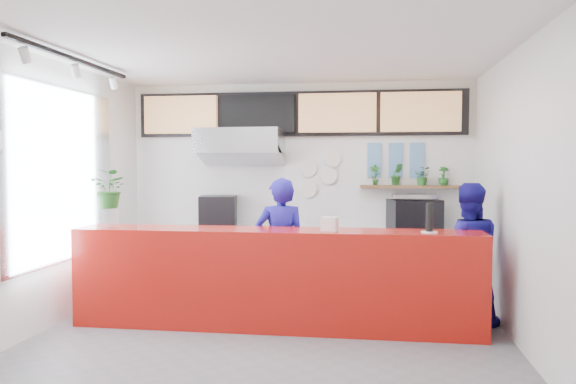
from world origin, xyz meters
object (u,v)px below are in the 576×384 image
Objects in this scene: service_counter at (275,279)px; staff_center at (281,247)px; panini_oven at (218,212)px; staff_right at (467,253)px; espresso_machine at (414,215)px; pepper_mill at (429,217)px.

staff_center reaches higher than service_counter.
service_counter is 2.21m from panini_oven.
staff_center is at bearing 0.90° from staff_right.
espresso_machine is 1.43m from staff_right.
staff_right reaches higher than panini_oven.
pepper_mill is at bearing -43.61° from panini_oven.
panini_oven is 3.36m from pepper_mill.
service_counter is at bearing -67.60° from panini_oven.
service_counter is 6.70× the size of espresso_machine.
staff_center reaches higher than staff_right.
panini_oven is 0.76× the size of espresso_machine.
panini_oven is 2.79m from espresso_machine.
pepper_mill is at bearing 151.16° from staff_center.
pepper_mill reaches higher than espresso_machine.
espresso_machine reaches higher than service_counter.
panini_oven is 3.54m from staff_right.
service_counter is 2.80× the size of staff_right.
staff_center is (1.12, -1.31, -0.30)m from panini_oven.
staff_center is at bearing 91.88° from service_counter.
espresso_machine is 0.42× the size of staff_right.
panini_oven is (-1.14, 1.80, 0.58)m from service_counter.
espresso_machine is (1.65, 1.80, 0.57)m from service_counter.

